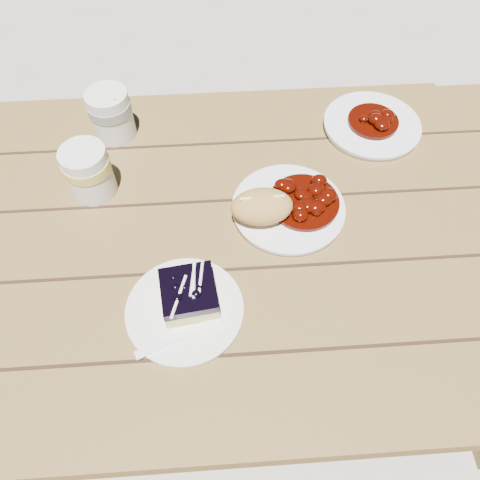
{
  "coord_description": "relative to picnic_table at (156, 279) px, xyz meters",
  "views": [
    {
      "loc": [
        0.15,
        -0.51,
        1.48
      ],
      "look_at": [
        0.18,
        -0.06,
        0.81
      ],
      "focal_mm": 35.0,
      "sensor_mm": 36.0,
      "label": 1
    }
  ],
  "objects": [
    {
      "name": "second_stew",
      "position": [
        0.5,
        0.26,
        0.2
      ],
      "size": [
        0.11,
        0.11,
        0.04
      ],
      "primitive_type": null,
      "color": "#3B0802",
      "rests_on": "second_plate"
    },
    {
      "name": "blueberry_cake",
      "position": [
        0.09,
        -0.14,
        0.2
      ],
      "size": [
        0.1,
        0.1,
        0.05
      ],
      "rotation": [
        0.0,
        0.0,
        0.13
      ],
      "color": "#F5DD85",
      "rests_on": "dessert_plate"
    },
    {
      "name": "second_plate",
      "position": [
        0.5,
        0.26,
        0.17
      ],
      "size": [
        0.21,
        0.21,
        0.02
      ],
      "primitive_type": "cylinder",
      "color": "white",
      "rests_on": "picnic_table"
    },
    {
      "name": "ground",
      "position": [
        0.0,
        0.0,
        -0.59
      ],
      "size": [
        60.0,
        60.0,
        0.0
      ],
      "primitive_type": "plane",
      "color": "#ABA59B",
      "rests_on": "ground"
    },
    {
      "name": "coffee_cup",
      "position": [
        -0.07,
        0.29,
        0.22
      ],
      "size": [
        0.09,
        0.09,
        0.11
      ],
      "primitive_type": "cylinder",
      "color": "white",
      "rests_on": "picnic_table"
    },
    {
      "name": "goulash_stew",
      "position": [
        0.31,
        0.05,
        0.2
      ],
      "size": [
        0.14,
        0.14,
        0.04
      ],
      "primitive_type": null,
      "color": "#3B0802",
      "rests_on": "main_plate"
    },
    {
      "name": "bread_roll",
      "position": [
        0.23,
        0.02,
        0.21
      ],
      "size": [
        0.12,
        0.08,
        0.06
      ],
      "primitive_type": "ellipsoid",
      "rotation": [
        0.0,
        0.0,
        0.03
      ],
      "color": "#BA8A47",
      "rests_on": "main_plate"
    },
    {
      "name": "second_cup",
      "position": [
        -0.1,
        0.12,
        0.22
      ],
      "size": [
        0.09,
        0.09,
        0.11
      ],
      "primitive_type": "cylinder",
      "color": "white",
      "rests_on": "picnic_table"
    },
    {
      "name": "fork_dessert",
      "position": [
        0.06,
        -0.21,
        0.17
      ],
      "size": [
        0.16,
        0.08,
        0.0
      ],
      "primitive_type": null,
      "rotation": [
        0.0,
        0.0,
        -1.19
      ],
      "color": "white",
      "rests_on": "dessert_plate"
    },
    {
      "name": "picnic_table",
      "position": [
        0.0,
        0.0,
        0.0
      ],
      "size": [
        2.0,
        1.55,
        0.75
      ],
      "color": "brown",
      "rests_on": "ground"
    },
    {
      "name": "main_plate",
      "position": [
        0.28,
        0.04,
        0.17
      ],
      "size": [
        0.21,
        0.21,
        0.02
      ],
      "primitive_type": "cylinder",
      "color": "white",
      "rests_on": "picnic_table"
    },
    {
      "name": "dessert_plate",
      "position": [
        0.08,
        -0.16,
        0.17
      ],
      "size": [
        0.19,
        0.19,
        0.01
      ],
      "primitive_type": "cylinder",
      "color": "white",
      "rests_on": "picnic_table"
    }
  ]
}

